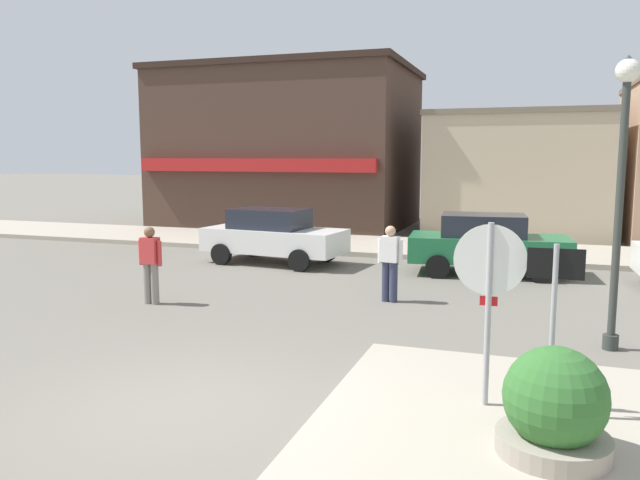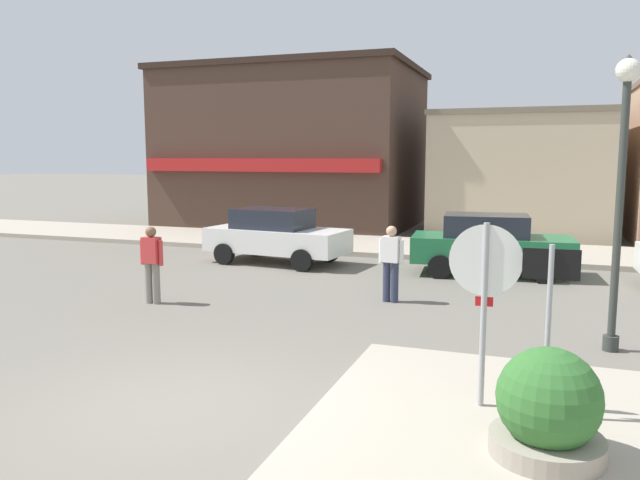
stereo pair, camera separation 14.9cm
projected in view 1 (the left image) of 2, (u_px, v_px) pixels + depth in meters
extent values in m
plane|color=#6B665B|center=(184.00, 408.00, 7.60)|extent=(160.00, 160.00, 0.00)
cube|color=#A89E8C|center=(619.00, 446.00, 6.43)|extent=(6.40, 4.80, 0.15)
cube|color=#A89E8C|center=(404.00, 247.00, 20.45)|extent=(80.00, 4.00, 0.15)
cylinder|color=#9E9EA3|center=(488.00, 322.00, 7.18)|extent=(0.07, 0.07, 2.30)
cylinder|color=red|center=(490.00, 260.00, 7.11)|extent=(0.76, 0.04, 0.76)
cylinder|color=white|center=(490.00, 260.00, 7.09)|extent=(0.82, 0.04, 0.82)
cube|color=red|center=(489.00, 301.00, 7.17)|extent=(0.20, 0.02, 0.11)
cylinder|color=#9E9EA3|center=(552.00, 338.00, 6.88)|extent=(0.06, 0.06, 2.10)
cube|color=black|center=(556.00, 264.00, 6.78)|extent=(0.60, 0.04, 0.34)
cube|color=white|center=(556.00, 264.00, 6.79)|extent=(0.54, 0.03, 0.29)
cube|color=black|center=(556.00, 264.00, 6.80)|extent=(0.34, 0.02, 0.08)
cylinder|color=gray|center=(552.00, 451.00, 6.11)|extent=(1.10, 1.10, 0.35)
sphere|color=#336B2D|center=(555.00, 397.00, 6.03)|extent=(1.00, 1.00, 1.00)
cylinder|color=#333833|center=(618.00, 218.00, 9.61)|extent=(0.12, 0.12, 4.20)
cylinder|color=#333833|center=(610.00, 342.00, 9.87)|extent=(0.24, 0.24, 0.24)
sphere|color=white|center=(628.00, 71.00, 9.31)|extent=(0.36, 0.36, 0.36)
cone|color=#333833|center=(629.00, 61.00, 9.29)|extent=(0.32, 0.32, 0.18)
cube|color=white|center=(274.00, 240.00, 17.74)|extent=(4.16, 2.14, 0.66)
cube|color=#1E232D|center=(270.00, 218.00, 17.72)|extent=(2.22, 1.62, 0.56)
cylinder|color=black|center=(326.00, 252.00, 18.03)|extent=(0.62, 0.25, 0.60)
cylinder|color=black|center=(300.00, 260.00, 16.50)|extent=(0.62, 0.25, 0.60)
cylinder|color=black|center=(253.00, 246.00, 19.08)|extent=(0.62, 0.25, 0.60)
cylinder|color=black|center=(221.00, 254.00, 17.55)|extent=(0.62, 0.25, 0.60)
cube|color=#1E6B3D|center=(488.00, 249.00, 16.08)|extent=(4.14, 2.08, 0.66)
cube|color=#1E232D|center=(483.00, 225.00, 16.03)|extent=(2.20, 1.59, 0.56)
cylinder|color=black|center=(535.00, 259.00, 16.66)|extent=(0.61, 0.24, 0.60)
cylinder|color=black|center=(542.00, 271.00, 15.02)|extent=(0.61, 0.24, 0.60)
cylinder|color=black|center=(441.00, 256.00, 17.23)|extent=(0.61, 0.24, 0.60)
cylinder|color=black|center=(438.00, 267.00, 15.59)|extent=(0.61, 0.24, 0.60)
cylinder|color=gray|center=(148.00, 283.00, 12.92)|extent=(0.16, 0.16, 0.85)
cylinder|color=gray|center=(155.00, 284.00, 12.86)|extent=(0.16, 0.16, 0.85)
cube|color=#D13838|center=(150.00, 250.00, 12.80)|extent=(0.37, 0.23, 0.54)
sphere|color=brown|center=(149.00, 232.00, 12.74)|extent=(0.22, 0.22, 0.22)
cylinder|color=#D13838|center=(141.00, 252.00, 12.88)|extent=(0.09, 0.09, 0.52)
cylinder|color=#D13838|center=(160.00, 253.00, 12.72)|extent=(0.09, 0.09, 0.52)
cylinder|color=#2D334C|center=(386.00, 281.00, 13.11)|extent=(0.16, 0.16, 0.85)
cylinder|color=#2D334C|center=(394.00, 282.00, 13.03)|extent=(0.16, 0.16, 0.85)
cube|color=white|center=(390.00, 249.00, 12.98)|extent=(0.39, 0.27, 0.54)
sphere|color=tan|center=(390.00, 231.00, 12.93)|extent=(0.22, 0.22, 0.22)
cylinder|color=white|center=(380.00, 251.00, 13.09)|extent=(0.10, 0.10, 0.52)
cylinder|color=white|center=(401.00, 252.00, 12.88)|extent=(0.10, 0.10, 0.52)
cube|color=#473328|center=(290.00, 151.00, 27.40)|extent=(10.25, 7.45, 6.53)
cube|color=#B21E1E|center=(253.00, 165.00, 23.84)|extent=(9.74, 0.40, 0.50)
cube|color=#2E211A|center=(290.00, 72.00, 26.95)|extent=(10.56, 7.68, 0.24)
cube|color=tan|center=(517.00, 176.00, 24.69)|extent=(6.49, 6.75, 4.50)
cube|color=#716452|center=(520.00, 116.00, 24.38)|extent=(6.62, 6.88, 0.20)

